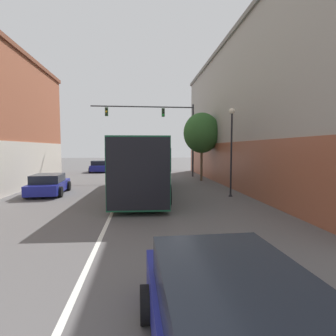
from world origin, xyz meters
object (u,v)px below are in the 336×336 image
object	(u,v)px
bus	(143,163)
street_tree_near	(202,133)
parked_car_left_near	(49,185)
parked_car_left_mid	(100,166)
traffic_signal_gantry	(163,124)
street_lamp	(231,144)

from	to	relation	value
bus	street_tree_near	world-z (taller)	street_tree_near
parked_car_left_near	street_tree_near	bearing A→B (deg)	-66.50
parked_car_left_near	parked_car_left_mid	xyz separation A→B (m)	(0.60, 15.51, 0.05)
parked_car_left_near	traffic_signal_gantry	xyz separation A→B (m)	(7.74, 9.09, 4.57)
parked_car_left_near	parked_car_left_mid	size ratio (longest dim) A/B	0.94
bus	street_lamp	distance (m)	5.41
parked_car_left_mid	traffic_signal_gantry	size ratio (longest dim) A/B	0.44
bus	street_lamp	size ratio (longest dim) A/B	2.35
bus	parked_car_left_near	world-z (taller)	bus
traffic_signal_gantry	street_lamp	xyz separation A→B (m)	(2.95, -10.95, -2.14)
street_lamp	street_tree_near	xyz separation A→B (m)	(0.04, 7.56, 1.06)
street_lamp	bus	bearing A→B (deg)	160.89
bus	parked_car_left_mid	xyz separation A→B (m)	(-5.09, 15.64, -1.21)
bus	traffic_signal_gantry	xyz separation A→B (m)	(2.04, 9.22, 3.32)
parked_car_left_near	traffic_signal_gantry	size ratio (longest dim) A/B	0.41
parked_car_left_near	street_tree_near	world-z (taller)	street_tree_near
street_lamp	street_tree_near	size ratio (longest dim) A/B	0.87
parked_car_left_mid	bus	bearing A→B (deg)	-165.36
parked_car_left_mid	street_lamp	size ratio (longest dim) A/B	0.86
parked_car_left_near	traffic_signal_gantry	distance (m)	12.78
parked_car_left_mid	street_tree_near	size ratio (longest dim) A/B	0.74
street_tree_near	street_lamp	bearing A→B (deg)	-90.29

